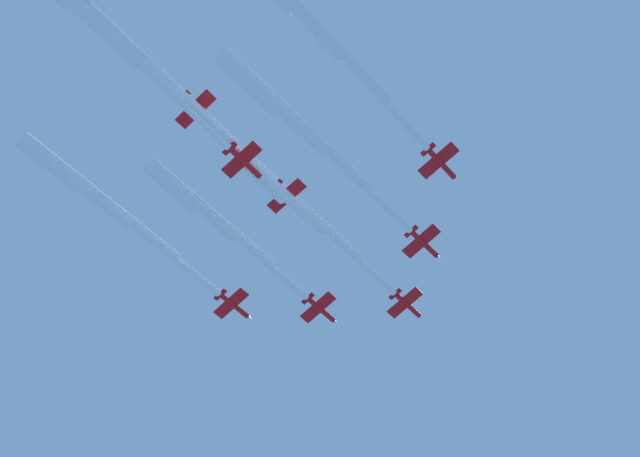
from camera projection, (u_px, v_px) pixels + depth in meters
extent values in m
cylinder|color=red|center=(406.00, 304.00, 198.67)|extent=(6.90, 7.65, 1.31)
cone|color=white|center=(421.00, 317.00, 200.87)|extent=(1.79, 1.80, 1.25)
cylinder|color=black|center=(392.00, 291.00, 196.59)|extent=(1.14, 1.10, 0.98)
ellipsoid|color=black|center=(412.00, 308.00, 199.94)|extent=(1.92, 2.02, 0.83)
cube|color=red|center=(405.00, 303.00, 198.39)|extent=(7.98, 7.44, 1.95)
cube|color=white|center=(392.00, 314.00, 199.24)|extent=(2.04, 2.20, 0.25)
cube|color=white|center=(418.00, 291.00, 197.66)|extent=(2.04, 2.20, 0.25)
cube|color=red|center=(395.00, 294.00, 197.02)|extent=(3.09, 2.90, 0.79)
cube|color=white|center=(394.00, 292.00, 197.85)|extent=(1.32, 1.40, 1.88)
cylinder|color=white|center=(375.00, 275.00, 194.02)|extent=(9.70, 10.79, 1.67)
cylinder|color=white|center=(341.00, 243.00, 189.08)|extent=(10.33, 11.33, 2.50)
cylinder|color=white|center=(303.00, 210.00, 184.29)|extent=(10.96, 11.88, 3.34)
cylinder|color=white|center=(263.00, 177.00, 179.50)|extent=(11.59, 12.43, 4.17)
cylinder|color=red|center=(320.00, 309.00, 197.19)|extent=(6.94, 7.63, 1.32)
cone|color=white|center=(335.00, 322.00, 199.40)|extent=(1.80, 1.80, 1.25)
cylinder|color=black|center=(305.00, 296.00, 195.11)|extent=(1.14, 1.10, 0.99)
ellipsoid|color=black|center=(326.00, 313.00, 198.47)|extent=(1.93, 2.02, 0.83)
cube|color=red|center=(318.00, 307.00, 196.91)|extent=(7.95, 7.46, 2.00)
cube|color=white|center=(305.00, 319.00, 197.73)|extent=(2.05, 2.19, 0.25)
cube|color=white|center=(331.00, 296.00, 196.21)|extent=(2.05, 2.19, 0.25)
cube|color=red|center=(308.00, 299.00, 195.53)|extent=(3.09, 2.90, 0.81)
cube|color=white|center=(307.00, 296.00, 196.37)|extent=(1.33, 1.41, 1.88)
cylinder|color=white|center=(287.00, 280.00, 192.64)|extent=(9.37, 10.32, 1.68)
cylinder|color=white|center=(253.00, 249.00, 187.90)|extent=(10.00, 10.88, 2.51)
cylinder|color=white|center=(214.00, 218.00, 183.29)|extent=(10.63, 11.43, 3.35)
cylinder|color=white|center=(173.00, 186.00, 178.70)|extent=(11.26, 11.98, 4.19)
cylinder|color=red|center=(423.00, 243.00, 185.57)|extent=(6.84, 7.68, 1.30)
cone|color=white|center=(438.00, 257.00, 187.76)|extent=(1.78, 1.79, 1.23)
cylinder|color=black|center=(408.00, 228.00, 183.51)|extent=(1.13, 1.09, 0.97)
ellipsoid|color=black|center=(428.00, 247.00, 186.83)|extent=(1.91, 2.02, 0.82)
cube|color=red|center=(421.00, 241.00, 185.29)|extent=(8.03, 7.42, 1.84)
cube|color=white|center=(407.00, 253.00, 186.20)|extent=(2.03, 2.21, 0.24)
cube|color=white|center=(436.00, 229.00, 184.50)|extent=(2.03, 2.21, 0.24)
cube|color=red|center=(411.00, 231.00, 183.93)|extent=(3.11, 2.89, 0.75)
cube|color=white|center=(410.00, 229.00, 184.76)|extent=(1.29, 1.39, 1.89)
cylinder|color=white|center=(387.00, 208.00, 180.67)|extent=(10.63, 12.01, 1.65)
cylinder|color=white|center=(346.00, 167.00, 175.17)|extent=(11.26, 12.55, 2.48)
cylinder|color=white|center=(300.00, 126.00, 169.84)|extent=(11.88, 13.09, 3.31)
cylinder|color=white|center=(250.00, 82.00, 164.51)|extent=(12.51, 13.63, 4.14)
cylinder|color=red|center=(233.00, 305.00, 198.02)|extent=(6.87, 7.65, 1.29)
cone|color=white|center=(249.00, 318.00, 200.21)|extent=(1.78, 1.79, 1.23)
cylinder|color=black|center=(217.00, 292.00, 195.95)|extent=(1.13, 1.09, 0.97)
ellipsoid|color=black|center=(239.00, 309.00, 199.28)|extent=(1.91, 2.01, 0.81)
cube|color=red|center=(231.00, 303.00, 197.74)|extent=(8.02, 7.45, 1.77)
cube|color=white|center=(219.00, 314.00, 198.67)|extent=(2.04, 2.20, 0.23)
cube|color=white|center=(244.00, 292.00, 196.93)|extent=(2.04, 2.20, 0.23)
cube|color=red|center=(220.00, 295.00, 196.37)|extent=(3.11, 2.90, 0.72)
cube|color=white|center=(220.00, 292.00, 197.20)|extent=(1.28, 1.38, 1.89)
cylinder|color=white|center=(195.00, 274.00, 193.10)|extent=(10.63, 11.92, 1.64)
cylinder|color=white|center=(151.00, 238.00, 187.61)|extent=(11.25, 12.46, 2.47)
cylinder|color=white|center=(103.00, 201.00, 182.28)|extent=(11.87, 13.00, 3.29)
cylinder|color=white|center=(51.00, 163.00, 176.95)|extent=(12.49, 13.54, 4.11)
cylinder|color=red|center=(440.00, 162.00, 175.26)|extent=(6.96, 7.58, 1.30)
cone|color=white|center=(456.00, 179.00, 177.49)|extent=(1.79, 1.79, 1.24)
cylinder|color=black|center=(425.00, 146.00, 173.17)|extent=(1.13, 1.10, 0.98)
ellipsoid|color=black|center=(446.00, 168.00, 176.54)|extent=(1.92, 2.01, 0.82)
cube|color=red|center=(438.00, 161.00, 174.98)|extent=(7.95, 7.51, 1.87)
cube|color=white|center=(423.00, 174.00, 175.84)|extent=(2.06, 2.19, 0.24)
cube|color=white|center=(454.00, 147.00, 174.24)|extent=(2.06, 2.19, 0.24)
cube|color=red|center=(428.00, 149.00, 173.59)|extent=(3.08, 2.92, 0.76)
cube|color=white|center=(427.00, 147.00, 174.42)|extent=(1.31, 1.38, 1.88)
cylinder|color=white|center=(404.00, 123.00, 170.29)|extent=(10.78, 11.80, 1.66)
cylinder|color=white|center=(362.00, 76.00, 164.73)|extent=(11.40, 12.35, 2.49)
cylinder|color=white|center=(314.00, 28.00, 159.32)|extent=(12.02, 12.90, 3.32)
cylinder|color=red|center=(289.00, 198.00, 181.75)|extent=(6.97, 7.55, 1.28)
cone|color=white|center=(305.00, 213.00, 183.98)|extent=(1.78, 1.78, 1.22)
cylinder|color=black|center=(272.00, 182.00, 179.65)|extent=(1.12, 1.09, 0.96)
ellipsoid|color=black|center=(295.00, 203.00, 183.03)|extent=(1.92, 2.00, 0.81)
cube|color=red|center=(287.00, 196.00, 181.47)|extent=(7.96, 7.55, 1.68)
cube|color=white|center=(272.00, 208.00, 182.40)|extent=(2.06, 2.18, 0.23)
cube|color=white|center=(301.00, 183.00, 180.65)|extent=(2.06, 2.18, 0.23)
cube|color=red|center=(276.00, 185.00, 180.08)|extent=(3.09, 2.93, 0.69)
cube|color=white|center=(275.00, 183.00, 180.90)|extent=(1.28, 1.35, 1.89)
cylinder|color=white|center=(251.00, 162.00, 176.95)|extent=(10.12, 11.00, 1.63)
cylinder|color=white|center=(209.00, 121.00, 171.75)|extent=(10.73, 11.55, 2.45)
cylinder|color=white|center=(162.00, 80.00, 166.72)|extent=(11.34, 12.10, 3.27)
cylinder|color=white|center=(112.00, 36.00, 161.69)|extent=(11.95, 12.64, 4.08)
cylinder|color=red|center=(244.00, 161.00, 174.93)|extent=(7.00, 7.55, 1.30)
cone|color=white|center=(262.00, 178.00, 177.17)|extent=(1.79, 1.80, 1.24)
cylinder|color=black|center=(226.00, 145.00, 172.83)|extent=(1.13, 1.10, 0.98)
ellipsoid|color=black|center=(251.00, 167.00, 176.22)|extent=(1.93, 2.00, 0.82)
cube|color=red|center=(242.00, 160.00, 174.65)|extent=(7.93, 7.53, 1.89)
cube|color=white|center=(227.00, 173.00, 175.50)|extent=(2.07, 2.18, 0.24)
cube|color=white|center=(256.00, 146.00, 173.93)|extent=(2.07, 2.18, 0.24)
cube|color=red|center=(230.00, 148.00, 173.26)|extent=(3.08, 2.93, 0.76)
cube|color=white|center=(229.00, 147.00, 174.09)|extent=(1.32, 1.38, 1.88)
cylinder|color=white|center=(201.00, 121.00, 169.87)|extent=(11.04, 11.98, 1.66)
cylinder|color=white|center=(152.00, 73.00, 164.17)|extent=(11.66, 12.53, 2.49)
cylinder|color=white|center=(96.00, 23.00, 158.61)|extent=(12.28, 13.09, 3.32)
cylinder|color=red|center=(198.00, 111.00, 171.63)|extent=(6.97, 7.61, 1.33)
cone|color=white|center=(217.00, 129.00, 173.85)|extent=(1.81, 1.81, 1.26)
cylinder|color=black|center=(179.00, 94.00, 169.54)|extent=(1.14, 1.11, 0.99)
ellipsoid|color=black|center=(205.00, 117.00, 172.91)|extent=(1.93, 2.02, 0.84)
cube|color=red|center=(196.00, 109.00, 171.34)|extent=(7.92, 7.46, 2.10)
cube|color=white|center=(181.00, 123.00, 172.12)|extent=(2.05, 2.19, 0.26)
cube|color=white|center=(210.00, 95.00, 170.69)|extent=(2.05, 2.19, 0.26)
cube|color=red|center=(183.00, 97.00, 169.96)|extent=(3.07, 2.90, 0.84)
cube|color=white|center=(183.00, 96.00, 170.80)|extent=(1.35, 1.42, 1.88)
cylinder|color=white|center=(152.00, 69.00, 166.57)|extent=(11.08, 12.18, 1.69)
cylinder|color=white|center=(99.00, 17.00, 160.86)|extent=(11.71, 12.74, 2.53)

